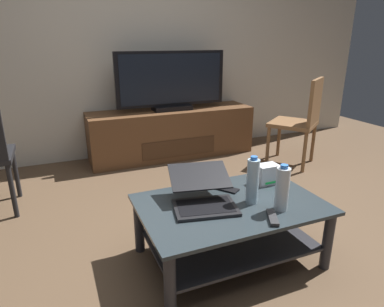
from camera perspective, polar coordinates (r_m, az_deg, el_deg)
ground_plane at (r=2.20m, az=3.93°, el=-16.74°), size 7.68×7.68×0.00m
back_wall at (r=3.90m, az=-11.24°, el=20.29°), size 6.40×0.12×2.80m
coffee_table at (r=2.03m, az=6.50°, el=-11.33°), size 1.06×0.69×0.38m
media_cabinet at (r=3.83m, az=-3.44°, el=3.53°), size 1.85×0.49×0.54m
television at (r=3.70m, az=-3.50°, el=12.04°), size 1.22×0.20×0.63m
dining_chair at (r=3.65m, az=18.21°, el=5.78°), size 0.61×0.61×0.92m
laptop at (r=1.93m, az=1.85°, el=-6.97°), size 0.42×0.47×0.18m
router_box at (r=2.25m, az=12.67°, el=-3.44°), size 0.14×0.10×0.13m
water_bottle_near at (r=1.90m, az=15.14°, el=-5.82°), size 0.08×0.08×0.27m
water_bottle_far at (r=1.94m, az=10.30°, el=-4.63°), size 0.07×0.07×0.28m
cell_phone at (r=2.13m, az=6.04°, el=-6.06°), size 0.14×0.15×0.01m
tv_remote at (r=1.84m, az=13.58°, el=-10.58°), size 0.11×0.16×0.02m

